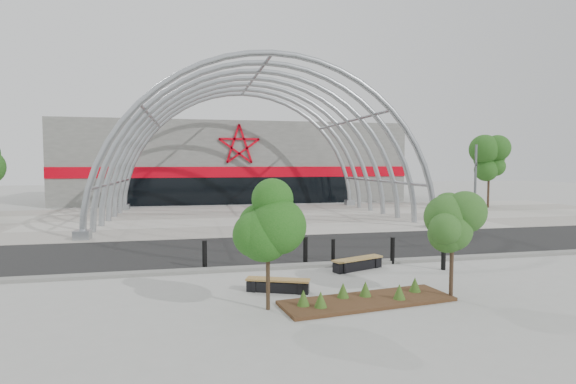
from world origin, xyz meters
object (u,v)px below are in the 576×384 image
(signal_pole, at_px, (475,185))
(bench_1, at_px, (358,264))
(street_tree_1, at_px, (453,215))
(bench_0, at_px, (278,285))
(street_tree_0, at_px, (268,218))
(bollard_2, at_px, (333,251))

(signal_pole, bearing_deg, bench_1, -141.39)
(street_tree_1, relative_size, bench_0, 1.74)
(street_tree_1, relative_size, bench_1, 1.60)
(bench_0, bearing_deg, bench_1, 32.50)
(signal_pole, bearing_deg, street_tree_0, -140.10)
(bench_0, bearing_deg, signal_pole, 37.23)
(street_tree_0, height_order, bench_0, street_tree_0)
(bench_1, distance_m, bollard_2, 1.55)
(signal_pole, height_order, bench_0, signal_pole)
(street_tree_0, relative_size, bollard_2, 3.76)
(bollard_2, bearing_deg, signal_pole, 32.50)
(street_tree_1, bearing_deg, street_tree_0, 178.35)
(street_tree_0, distance_m, bollard_2, 6.63)
(street_tree_1, bearing_deg, signal_pole, 53.03)
(bench_1, bearing_deg, street_tree_1, -70.53)
(street_tree_0, xyz_separation_m, street_tree_1, (5.41, -0.16, -0.01))
(street_tree_0, height_order, bench_1, street_tree_0)
(street_tree_1, bearing_deg, bench_1, 109.47)
(bench_1, bearing_deg, bollard_2, 108.67)
(street_tree_1, bearing_deg, bollard_2, 109.25)
(bench_1, bearing_deg, signal_pole, 38.61)
(street_tree_0, bearing_deg, bench_0, 69.98)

